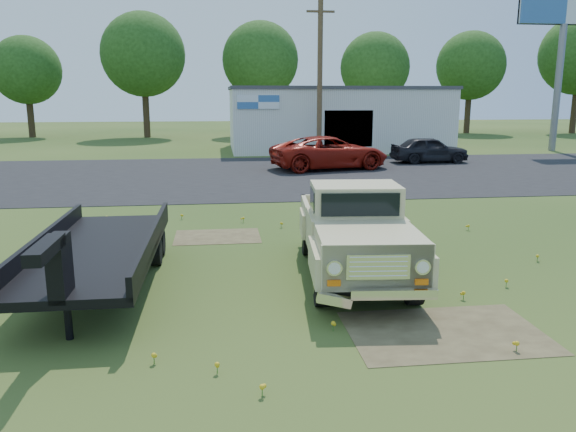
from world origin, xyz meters
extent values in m
plane|color=#234115|center=(0.00, 0.00, 0.00)|extent=(140.00, 140.00, 0.00)
cube|color=black|center=(0.00, 15.00, 0.00)|extent=(90.00, 14.00, 0.02)
cube|color=#4C4228|center=(1.50, -3.00, 0.00)|extent=(3.00, 2.00, 0.01)
cube|color=#4C4228|center=(-2.00, 3.50, 0.00)|extent=(2.20, 1.60, 0.01)
cube|color=silver|center=(6.00, 27.00, 2.00)|extent=(14.00, 8.00, 4.00)
cube|color=#3F3F44|center=(6.00, 27.00, 4.05)|extent=(14.20, 8.20, 0.20)
cube|color=black|center=(6.00, 23.05, 1.60)|extent=(3.00, 0.10, 2.20)
cube|color=white|center=(0.50, 22.95, 3.20)|extent=(2.50, 0.08, 0.80)
cylinder|color=slate|center=(20.00, 24.00, 4.00)|extent=(0.44, 0.44, 8.00)
cylinder|color=#4A3122|center=(4.00, 22.00, 4.50)|extent=(0.30, 0.30, 9.00)
cube|color=#4A3122|center=(4.00, 22.00, 8.20)|extent=(1.60, 0.12, 0.12)
cylinder|color=#382919|center=(-18.00, 41.00, 1.62)|extent=(0.56, 0.56, 3.24)
sphere|color=#1D4112|center=(-18.00, 41.00, 5.69)|extent=(5.76, 5.76, 5.76)
cylinder|color=#382919|center=(-8.00, 39.50, 1.98)|extent=(0.56, 0.56, 3.96)
sphere|color=#1D4112|center=(-8.00, 39.50, 6.95)|extent=(7.04, 7.04, 7.04)
cylinder|color=#382919|center=(2.00, 40.50, 1.89)|extent=(0.56, 0.56, 3.78)
sphere|color=#1D4112|center=(2.00, 40.50, 6.64)|extent=(6.72, 6.72, 6.72)
cylinder|color=#382919|center=(12.00, 39.00, 1.71)|extent=(0.56, 0.56, 3.42)
sphere|color=#1D4112|center=(12.00, 39.00, 6.00)|extent=(6.08, 6.08, 6.08)
cylinder|color=#382919|center=(22.00, 41.50, 1.80)|extent=(0.56, 0.56, 3.60)
sphere|color=#1D4112|center=(22.00, 41.50, 6.32)|extent=(6.40, 6.40, 6.40)
cylinder|color=#382919|center=(32.00, 40.00, 2.07)|extent=(0.56, 0.56, 4.14)
imported|color=maroon|center=(3.55, 16.53, 0.81)|extent=(6.24, 3.87, 1.61)
imported|color=black|center=(9.43, 18.50, 0.70)|extent=(4.13, 1.71, 1.40)
camera|label=1|loc=(-1.93, -10.75, 3.61)|focal=35.00mm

